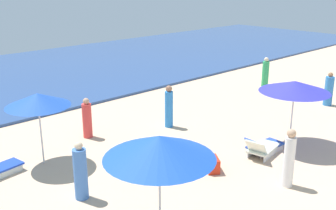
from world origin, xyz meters
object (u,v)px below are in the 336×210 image
Objects in this scene: beachgoer_4 at (80,173)px; beachgoer_6 at (169,107)px; beachgoer_1 at (329,90)px; umbrella_1 at (38,100)px; cooler_box_2 at (212,164)px; lounge_chair_2_0 at (263,146)px; beachgoer_2 at (87,119)px; umbrella_2 at (295,86)px; beachgoer_3 at (265,75)px; lounge_chair_2_1 at (262,148)px; beachgoer_7 at (289,159)px; umbrella_3 at (159,147)px.

beachgoer_6 is at bearing 158.40° from beachgoer_4.
beachgoer_1 is at bearing 132.24° from beachgoer_4.
cooler_box_2 is (3.48, -4.04, -1.89)m from umbrella_1.
umbrella_1 is 7.46m from lounge_chair_2_0.
umbrella_1 reaches higher than beachgoer_4.
beachgoer_1 is 11.01m from beachgoer_2.
umbrella_2 is 7.50m from beachgoer_3.
beachgoer_7 is (-1.19, -1.66, 0.56)m from lounge_chair_2_1.
beachgoer_2 reaches higher than lounge_chair_2_0.
umbrella_3 is 12.56m from beachgoer_1.
beachgoer_3 is at bearing 40.53° from umbrella_2.
lounge_chair_2_1 is at bearing 121.86° from beachgoer_2.
beachgoer_1 is (12.40, -3.34, -1.40)m from umbrella_1.
cooler_box_2 is at bearing 118.24° from beachgoer_6.
beachgoer_3 is 1.05× the size of beachgoer_4.
beachgoer_2 is (2.14, 6.29, -1.52)m from umbrella_3.
umbrella_3 is at bearing 11.58° from beachgoer_7.
beachgoer_3 is at bearing -67.07° from lounge_chair_2_1.
umbrella_1 is 7.59m from beachgoer_7.
beachgoer_6 is at bearing 44.80° from umbrella_3.
beachgoer_2 is at bearing 38.49° from lounge_chair_2_0.
lounge_chair_2_0 is 0.30m from lounge_chair_2_1.
lounge_chair_2_0 is 4.06m from beachgoer_6.
beachgoer_3 reaches higher than beachgoer_2.
umbrella_2 reaches higher than lounge_chair_2_0.
beachgoer_6 is at bearing 112.84° from umbrella_2.
beachgoer_1 is at bearing 9.44° from umbrella_3.
lounge_chair_2_1 is 6.07m from beachgoer_4.
beachgoer_1 is at bearing 13.21° from umbrella_2.
beachgoer_2 is at bearing -52.21° from beachgoer_7.
lounge_chair_2_1 is (-1.45, 0.16, -1.88)m from umbrella_2.
beachgoer_4 is at bearing -98.75° from beachgoer_3.
umbrella_2 reaches higher than cooler_box_2.
umbrella_2 is 7.62m from beachgoer_4.
lounge_chair_2_0 is 0.88× the size of beachgoer_6.
beachgoer_1 is (12.30, 2.04, -1.52)m from umbrella_3.
lounge_chair_2_0 is at bearing 166.32° from umbrella_2.
beachgoer_1 is at bearing -139.75° from beachgoer_7.
beachgoer_4 is at bearing -74.21° from cooler_box_2.
beachgoer_3 is (12.56, 0.18, -1.31)m from umbrella_1.
lounge_chair_2_0 is 6.11m from umbrella_3.
beachgoer_6 reaches higher than lounge_chair_2_1.
beachgoer_6 is at bearing -107.22° from beachgoer_3.
cooler_box_2 is (-2.30, 0.29, -0.01)m from lounge_chair_2_0.
umbrella_2 is 2.27m from lounge_chair_2_0.
beachgoer_1 is (6.62, 0.99, 0.48)m from lounge_chair_2_0.
beachgoer_7 is at bearing -150.55° from umbrella_2.
beachgoer_1 is at bearing -77.04° from lounge_chair_2_0.
beachgoer_3 is (12.47, 5.56, -1.42)m from umbrella_3.
umbrella_3 is 1.45× the size of beachgoer_7.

